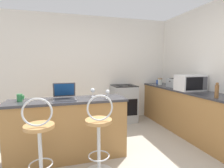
% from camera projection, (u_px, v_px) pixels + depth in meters
% --- Properties ---
extents(wall_back, '(12.00, 0.06, 2.60)m').
position_uv_depth(wall_back, '(88.00, 69.00, 4.37)').
color(wall_back, silver).
rests_on(wall_back, ground_plane).
extents(breakfast_bar, '(1.73, 0.50, 0.91)m').
position_uv_depth(breakfast_bar, '(69.00, 129.00, 2.63)').
color(breakfast_bar, '#9E703D').
rests_on(breakfast_bar, ground_plane).
extents(counter_right, '(0.58, 2.84, 0.91)m').
position_uv_depth(counter_right, '(188.00, 112.00, 3.60)').
color(counter_right, '#9E703D').
rests_on(counter_right, ground_plane).
extents(bar_stool_near, '(0.40, 0.40, 1.06)m').
position_uv_depth(bar_stool_near, '(40.00, 144.00, 2.01)').
color(bar_stool_near, silver).
rests_on(bar_stool_near, ground_plane).
extents(bar_stool_far, '(0.40, 0.40, 1.06)m').
position_uv_depth(bar_stool_far, '(99.00, 137.00, 2.20)').
color(bar_stool_far, silver).
rests_on(bar_stool_far, ground_plane).
extents(laptop, '(0.33, 0.33, 0.24)m').
position_uv_depth(laptop, '(65.00, 95.00, 2.60)').
color(laptop, '#47474C').
rests_on(laptop, breakfast_bar).
extents(microwave, '(0.54, 0.35, 0.31)m').
position_uv_depth(microwave, '(190.00, 83.00, 3.45)').
color(microwave, silver).
rests_on(microwave, counter_right).
extents(toaster, '(0.23, 0.31, 0.20)m').
position_uv_depth(toaster, '(174.00, 83.00, 3.95)').
color(toaster, '#9EA3A8').
rests_on(toaster, counter_right).
extents(stove_range, '(0.56, 0.57, 0.91)m').
position_uv_depth(stove_range, '(124.00, 103.00, 4.38)').
color(stove_range, '#9EA3A8').
rests_on(stove_range, ground_plane).
extents(mug_green, '(0.09, 0.07, 0.10)m').
position_uv_depth(mug_green, '(20.00, 98.00, 2.43)').
color(mug_green, '#338447').
rests_on(mug_green, breakfast_bar).
extents(wine_glass_tall, '(0.06, 0.06, 0.14)m').
position_uv_depth(wine_glass_tall, '(108.00, 92.00, 2.62)').
color(wine_glass_tall, silver).
rests_on(wine_glass_tall, breakfast_bar).
extents(wine_glass_short, '(0.07, 0.07, 0.14)m').
position_uv_depth(wine_glass_short, '(93.00, 91.00, 2.79)').
color(wine_glass_short, silver).
rests_on(wine_glass_short, breakfast_bar).
extents(storage_jar, '(0.11, 0.11, 0.16)m').
position_uv_depth(storage_jar, '(160.00, 82.00, 4.44)').
color(storage_jar, silver).
rests_on(storage_jar, counter_right).
extents(pepper_mill, '(0.06, 0.06, 0.24)m').
position_uv_depth(pepper_mill, '(217.00, 91.00, 2.68)').
color(pepper_mill, brown).
rests_on(pepper_mill, counter_right).
extents(mug_blue, '(0.11, 0.09, 0.09)m').
position_uv_depth(mug_blue, '(158.00, 82.00, 4.75)').
color(mug_blue, '#2D51AD').
rests_on(mug_blue, counter_right).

